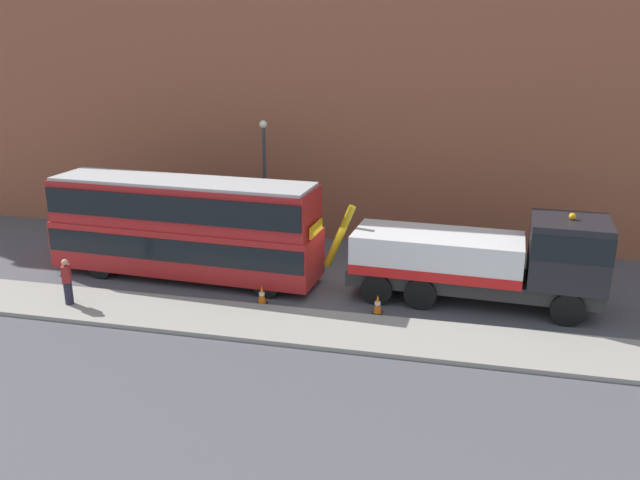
% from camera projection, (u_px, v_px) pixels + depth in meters
% --- Properties ---
extents(ground_plane, '(120.00, 120.00, 0.00)m').
position_uv_depth(ground_plane, '(337.00, 285.00, 25.78)').
color(ground_plane, '#4C4C51').
extents(near_kerb, '(60.00, 2.80, 0.15)m').
position_uv_depth(near_kerb, '(311.00, 328.00, 21.86)').
color(near_kerb, gray).
rests_on(near_kerb, ground_plane).
extents(building_facade, '(60.00, 1.50, 16.00)m').
position_uv_depth(building_facade, '(368.00, 67.00, 29.39)').
color(building_facade, '#935138').
rests_on(building_facade, ground_plane).
extents(recovery_tow_truck, '(10.20, 3.12, 3.67)m').
position_uv_depth(recovery_tow_truck, '(487.00, 258.00, 23.50)').
color(recovery_tow_truck, '#2D2D2D').
rests_on(recovery_tow_truck, ground_plane).
extents(double_decker_bus, '(11.14, 3.14, 4.06)m').
position_uv_depth(double_decker_bus, '(184.00, 225.00, 25.97)').
color(double_decker_bus, '#AD1E1E').
rests_on(double_decker_bus, ground_plane).
extents(pedestrian_onlooker, '(0.40, 0.47, 1.71)m').
position_uv_depth(pedestrian_onlooker, '(67.00, 282.00, 23.38)').
color(pedestrian_onlooker, '#232333').
rests_on(pedestrian_onlooker, near_kerb).
extents(traffic_cone_near_bus, '(0.36, 0.36, 0.72)m').
position_uv_depth(traffic_cone_near_bus, '(262.00, 295.00, 23.90)').
color(traffic_cone_near_bus, orange).
rests_on(traffic_cone_near_bus, ground_plane).
extents(traffic_cone_midway, '(0.36, 0.36, 0.72)m').
position_uv_depth(traffic_cone_midway, '(378.00, 305.00, 23.06)').
color(traffic_cone_midway, orange).
rests_on(traffic_cone_midway, ground_plane).
extents(street_lamp, '(0.36, 0.36, 5.83)m').
position_uv_depth(street_lamp, '(265.00, 172.00, 29.69)').
color(street_lamp, '#38383D').
rests_on(street_lamp, ground_plane).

